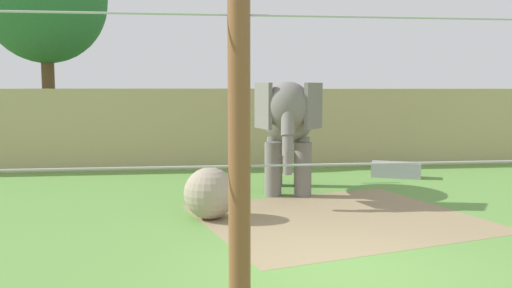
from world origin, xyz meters
TOP-DOWN VIEW (x-y plane):
  - ground_plane at (0.00, 0.00)m, footprint 120.00×120.00m
  - dirt_patch at (0.75, 3.00)m, footprint 6.32×5.82m
  - embankment_wall at (0.00, 10.58)m, footprint 36.00×1.80m
  - elephant at (0.21, 5.64)m, footprint 1.83×3.67m
  - enrichment_ball at (-1.81, 3.25)m, footprint 1.04×1.04m
  - cable_fence at (-0.04, -2.56)m, footprint 10.01×0.20m
  - feed_trough at (3.75, 7.53)m, footprint 1.48×1.03m
  - tree_far_left at (-7.22, 12.59)m, footprint 4.26×4.26m

SIDE VIEW (x-z plane):
  - ground_plane at x=0.00m, z-range 0.00..0.00m
  - dirt_patch at x=0.75m, z-range 0.00..0.01m
  - feed_trough at x=3.75m, z-range 0.00..0.44m
  - enrichment_ball at x=-1.81m, z-range 0.00..1.04m
  - embankment_wall at x=0.00m, z-range 0.00..2.57m
  - cable_fence at x=-0.04m, z-range 0.01..3.39m
  - elephant at x=0.21m, z-range 0.45..3.19m
  - tree_far_left at x=-7.22m, z-range 1.69..9.63m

